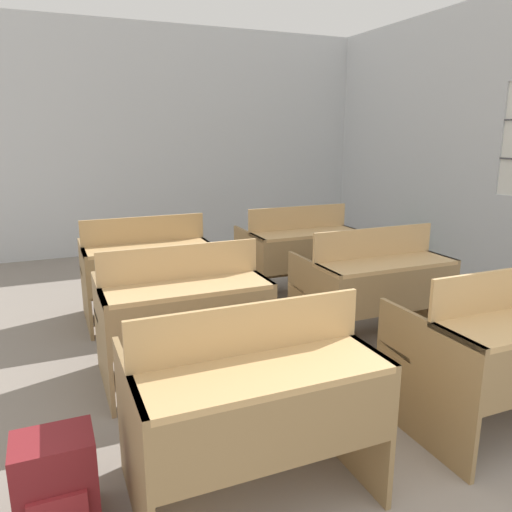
# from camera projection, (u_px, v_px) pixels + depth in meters

# --- Properties ---
(wall_back) EXTENTS (5.77, 0.06, 3.06)m
(wall_back) POSITION_uv_depth(u_px,v_px,m) (170.00, 141.00, 6.97)
(wall_back) COLOR silver
(wall_back) RESTS_ON ground_plane
(bench_front_left) EXTENTS (1.07, 0.77, 0.93)m
(bench_front_left) POSITION_uv_depth(u_px,v_px,m) (251.00, 401.00, 2.23)
(bench_front_left) COLOR olive
(bench_front_left) RESTS_ON ground_plane
(bench_front_right) EXTENTS (1.07, 0.77, 0.93)m
(bench_front_right) POSITION_uv_depth(u_px,v_px,m) (503.00, 347.00, 2.79)
(bench_front_right) COLOR #93744A
(bench_front_right) RESTS_ON ground_plane
(bench_second_left) EXTENTS (1.07, 0.77, 0.93)m
(bench_second_left) POSITION_uv_depth(u_px,v_px,m) (183.00, 312.00, 3.35)
(bench_second_left) COLOR #9A7C52
(bench_second_left) RESTS_ON ground_plane
(bench_second_right) EXTENTS (1.07, 0.77, 0.93)m
(bench_second_right) POSITION_uv_depth(u_px,v_px,m) (373.00, 285.00, 3.93)
(bench_second_right) COLOR #9A7B51
(bench_second_right) RESTS_ON ground_plane
(bench_third_left) EXTENTS (1.07, 0.77, 0.93)m
(bench_third_left) POSITION_uv_depth(u_px,v_px,m) (146.00, 267.00, 4.44)
(bench_third_left) COLOR olive
(bench_third_left) RESTS_ON ground_plane
(bench_third_right) EXTENTS (1.07, 0.77, 0.93)m
(bench_third_right) POSITION_uv_depth(u_px,v_px,m) (298.00, 251.00, 5.06)
(bench_third_right) COLOR #997A50
(bench_third_right) RESTS_ON ground_plane
(wastepaper_bin) EXTENTS (0.27, 0.27, 0.40)m
(wastepaper_bin) POSITION_uv_depth(u_px,v_px,m) (394.00, 246.00, 6.54)
(wastepaper_bin) COLOR #1E6B33
(wastepaper_bin) RESTS_ON ground_plane
(schoolbag) EXTENTS (0.33, 0.27, 0.41)m
(schoolbag) POSITION_uv_depth(u_px,v_px,m) (56.00, 481.00, 2.12)
(schoolbag) COLOR maroon
(schoolbag) RESTS_ON ground_plane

